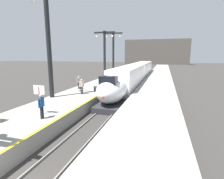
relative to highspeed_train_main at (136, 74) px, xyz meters
name	(u,v)px	position (x,y,z in m)	size (l,w,h in m)	color
platform_left	(108,83)	(-4.05, -3.74, -1.41)	(4.80, 110.00, 1.05)	gray
platform_right	(157,86)	(4.05, -3.74, -1.41)	(4.80, 110.00, 1.05)	gray
platform_left_safety_stripe	(121,81)	(-1.77, -3.74, -0.88)	(0.20, 107.80, 0.01)	yellow
rail_main_left	(130,84)	(-0.75, -0.99, -1.88)	(0.08, 110.00, 0.12)	slate
rail_main_right	(139,85)	(0.75, -0.99, -1.88)	(0.08, 110.00, 0.12)	slate
highspeed_train_main	(136,74)	(0.00, 0.00, 0.00)	(2.92, 37.16, 3.60)	silver
station_column_mid	(48,35)	(-5.90, -17.02, 5.23)	(4.00, 0.68, 10.31)	black
station_column_far	(105,50)	(-5.90, -0.22, 4.30)	(4.00, 0.68, 8.55)	black
station_column_distant	(113,49)	(-5.90, 5.68, 4.58)	(4.00, 0.68, 9.07)	black
passenger_near_edge	(79,81)	(-5.23, -12.30, 0.10)	(0.42, 0.44, 1.69)	#23232D
passenger_mid_platform	(41,104)	(-2.78, -22.62, 0.10)	(0.23, 0.57, 1.69)	#23232D
passenger_far_waiting	(82,85)	(-3.58, -14.91, 0.10)	(0.57, 0.22, 1.69)	#23232D
rolling_suitcase	(96,88)	(-2.79, -12.83, -0.58)	(0.40, 0.22, 0.98)	#4C4C51
departure_info_board	(39,94)	(-3.48, -21.87, 0.62)	(0.90, 0.10, 2.12)	maroon
terminus_back_wall	(156,52)	(0.00, 73.51, 5.06)	(36.00, 2.00, 14.00)	#4C4742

